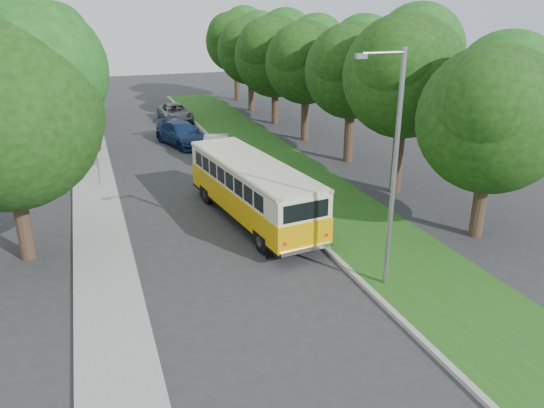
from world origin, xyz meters
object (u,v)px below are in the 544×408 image
object	(u,v)px
car_blue	(182,134)
lamppost_far	(85,98)
car_white	(216,148)
vintage_bus	(252,191)
car_silver	(227,179)
lamppost_near	(392,166)
car_grey	(175,113)

from	to	relation	value
car_blue	lamppost_far	bearing A→B (deg)	-165.99
car_white	car_blue	world-z (taller)	car_blue
vintage_bus	lamppost_far	bearing A→B (deg)	112.34
car_silver	car_white	bearing A→B (deg)	73.21
lamppost_near	car_white	xyz separation A→B (m)	(-1.51, 17.71, -3.65)
car_grey	car_silver	bearing A→B (deg)	-93.20
lamppost_near	vintage_bus	world-z (taller)	lamppost_near
vintage_bus	car_white	xyz separation A→B (m)	(0.93, 10.54, -0.69)
lamppost_near	car_silver	world-z (taller)	lamppost_near
lamppost_near	car_grey	world-z (taller)	lamppost_near
car_blue	car_grey	bearing A→B (deg)	67.06
lamppost_near	lamppost_far	bearing A→B (deg)	115.71
car_silver	lamppost_far	bearing A→B (deg)	123.05
car_white	car_silver	bearing A→B (deg)	-81.06
lamppost_near	lamppost_far	size ratio (longest dim) A/B	1.07
lamppost_near	car_white	distance (m)	18.14
lamppost_far	car_blue	xyz separation A→B (m)	(6.04, 3.53, -3.34)
lamppost_far	car_white	bearing A→B (deg)	-6.14
lamppost_far	car_grey	size ratio (longest dim) A/B	1.49
lamppost_far	vintage_bus	world-z (taller)	lamppost_far
vintage_bus	car_silver	bearing A→B (deg)	84.14
car_grey	lamppost_near	bearing A→B (deg)	-87.67
car_grey	vintage_bus	bearing A→B (deg)	-92.61
lamppost_far	car_grey	distance (m)	13.98
lamppost_far	lamppost_near	bearing A→B (deg)	-64.29
vintage_bus	car_grey	size ratio (longest dim) A/B	1.88
car_silver	car_grey	world-z (taller)	car_silver
car_silver	car_blue	xyz separation A→B (m)	(-0.32, 10.88, 0.01)
car_grey	lamppost_far	bearing A→B (deg)	-122.32
car_silver	car_grey	distance (m)	18.98
lamppost_far	car_blue	bearing A→B (deg)	30.32
vintage_bus	car_blue	xyz separation A→B (m)	(-0.43, 14.86, -0.64)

